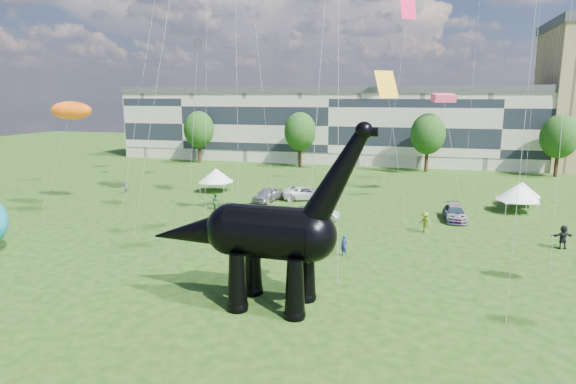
# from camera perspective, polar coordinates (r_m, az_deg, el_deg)

# --- Properties ---
(ground) EXTENTS (220.00, 220.00, 0.00)m
(ground) POSITION_cam_1_polar(r_m,az_deg,el_deg) (26.86, -1.11, -14.02)
(ground) COLOR #16330C
(ground) RESTS_ON ground
(terrace_row) EXTENTS (78.00, 11.00, 12.00)m
(terrace_row) POSITION_cam_1_polar(r_m,az_deg,el_deg) (86.74, 5.48, 7.66)
(terrace_row) COLOR beige
(terrace_row) RESTS_ON ground
(tree_far_left) EXTENTS (5.20, 5.20, 9.44)m
(tree_far_left) POSITION_cam_1_polar(r_m,az_deg,el_deg) (84.89, -10.54, 7.64)
(tree_far_left) COLOR #382314
(tree_far_left) RESTS_ON ground
(tree_mid_left) EXTENTS (5.20, 5.20, 9.44)m
(tree_mid_left) POSITION_cam_1_polar(r_m,az_deg,el_deg) (78.75, 1.45, 7.55)
(tree_mid_left) COLOR #382314
(tree_mid_left) RESTS_ON ground
(tree_mid_right) EXTENTS (5.20, 5.20, 9.44)m
(tree_mid_right) POSITION_cam_1_polar(r_m,az_deg,el_deg) (76.45, 16.27, 6.99)
(tree_mid_right) COLOR #382314
(tree_mid_right) RESTS_ON ground
(tree_far_right) EXTENTS (5.20, 5.20, 9.44)m
(tree_far_right) POSITION_cam_1_polar(r_m,az_deg,el_deg) (78.79, 29.53, 6.09)
(tree_far_right) COLOR #382314
(tree_far_right) RESTS_ON ground
(dinosaur_sculpture) EXTENTS (13.02, 3.65, 10.68)m
(dinosaur_sculpture) POSITION_cam_1_polar(r_m,az_deg,el_deg) (26.46, -3.05, -5.08)
(dinosaur_sculpture) COLOR black
(dinosaur_sculpture) RESTS_ON ground
(car_silver) EXTENTS (2.75, 4.85, 1.55)m
(car_silver) POSITION_cam_1_polar(r_m,az_deg,el_deg) (53.18, -2.43, -0.30)
(car_silver) COLOR #B0B1B5
(car_silver) RESTS_ON ground
(car_grey) EXTENTS (4.35, 2.10, 1.38)m
(car_grey) POSITION_cam_1_polar(r_m,az_deg,el_deg) (45.42, 3.43, -2.45)
(car_grey) COLOR gray
(car_grey) RESTS_ON ground
(car_white) EXTENTS (5.98, 3.94, 1.53)m
(car_white) POSITION_cam_1_polar(r_m,az_deg,el_deg) (54.07, 2.30, -0.12)
(car_white) COLOR white
(car_white) RESTS_ON ground
(car_dark) EXTENTS (2.21, 4.77, 1.35)m
(car_dark) POSITION_cam_1_polar(r_m,az_deg,el_deg) (47.82, 19.17, -2.39)
(car_dark) COLOR #595960
(car_dark) RESTS_ON ground
(gazebo_near) EXTENTS (4.66, 4.66, 2.85)m
(gazebo_near) POSITION_cam_1_polar(r_m,az_deg,el_deg) (53.33, 25.58, -0.04)
(gazebo_near) COLOR white
(gazebo_near) RESTS_ON ground
(gazebo_far) EXTENTS (3.85, 3.85, 2.58)m
(gazebo_far) POSITION_cam_1_polar(r_m,az_deg,el_deg) (56.45, 25.95, 0.31)
(gazebo_far) COLOR silver
(gazebo_far) RESTS_ON ground
(gazebo_left) EXTENTS (4.32, 4.32, 2.86)m
(gazebo_left) POSITION_cam_1_polar(r_m,az_deg,el_deg) (58.99, -8.53, 1.96)
(gazebo_left) COLOR white
(gazebo_left) RESTS_ON ground
(visitors) EXTENTS (51.83, 42.48, 1.87)m
(visitors) POSITION_cam_1_polar(r_m,az_deg,el_deg) (40.80, 9.53, -3.93)
(visitors) COLOR brown
(visitors) RESTS_ON ground
(kites) EXTENTS (61.23, 47.15, 27.81)m
(kites) POSITION_cam_1_polar(r_m,az_deg,el_deg) (44.61, 11.94, 16.87)
(kites) COLOR #F41046
(kites) RESTS_ON ground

